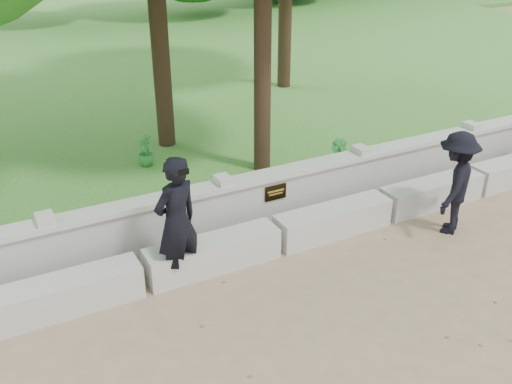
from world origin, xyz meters
The scene contains 8 objects.
ground centered at (0.00, 0.00, 0.00)m, with size 80.00×80.00×0.00m, color #967A5C.
lawn centered at (0.00, 14.00, 0.12)m, with size 40.00×22.00×0.25m, color #3A6B27.
concrete_bench centered at (0.00, 1.90, 0.22)m, with size 11.90×0.45×0.45m.
parapet_wall centered at (0.00, 2.60, 0.46)m, with size 12.50×0.35×0.90m.
man_main centered at (-1.53, 1.80, 0.91)m, with size 0.77×0.71×1.81m.
visitor_mid centered at (2.64, 1.15, 0.80)m, with size 1.20×1.07×1.61m.
shrub_b centered at (2.09, 3.30, 0.56)m, with size 0.34×0.27×0.61m, color #2B8133.
shrub_d centered at (-0.86, 5.21, 0.53)m, with size 0.32×0.28×0.57m, color #2B8133.
Camera 1 is at (-3.60, -4.26, 4.45)m, focal length 40.00 mm.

